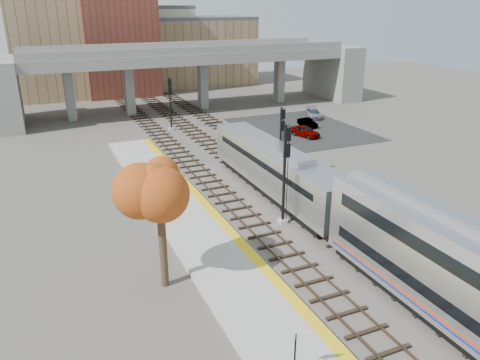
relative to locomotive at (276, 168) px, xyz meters
name	(u,v)px	position (x,y,z in m)	size (l,w,h in m)	color
ground	(335,251)	(-1.00, -10.21, -2.28)	(160.00, 160.00, 0.00)	#47423D
platform	(232,274)	(-8.25, -10.21, -2.10)	(4.50, 60.00, 0.35)	#9E9E99
yellow_strip	(261,264)	(-6.35, -10.21, -1.92)	(0.70, 60.00, 0.01)	yellow
tracks	(262,184)	(-0.07, 2.29, -2.20)	(10.70, 95.00, 0.25)	black
overpass	(189,70)	(3.92, 34.79, 3.53)	(54.00, 12.00, 9.50)	slate
buildings_far	(133,45)	(0.26, 56.36, 5.60)	(43.00, 21.00, 20.60)	#9B7E5A
parking_lot	(300,129)	(13.00, 17.79, -2.26)	(14.00, 18.00, 0.04)	black
locomotive	(276,168)	(0.00, 0.00, 0.00)	(3.02, 19.05, 4.10)	#A8AAB2
signal_mast_near	(285,176)	(-2.10, -5.22, 1.43)	(0.60, 0.64, 7.35)	#9E9E99
signal_mast_mid	(281,146)	(2.00, 2.89, 0.92)	(0.60, 0.64, 6.62)	#9E9E99
signal_mast_far	(170,105)	(-2.10, 23.99, 0.89)	(0.60, 0.64, 6.57)	#9E9E99
station_sign	(295,345)	(-9.05, -18.86, -0.30)	(0.87, 0.33, 2.27)	black
tree	(159,186)	(-12.05, -9.52, 3.79)	(3.60, 3.60, 8.17)	#382619
car_a	(305,131)	(11.61, 14.41, -1.57)	(1.57, 3.90, 1.33)	#99999E
car_b	(308,123)	(14.39, 18.37, -1.70)	(1.14, 3.27, 1.08)	#99999E
car_c	(314,113)	(17.81, 22.39, -1.62)	(1.73, 4.26, 1.24)	#99999E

